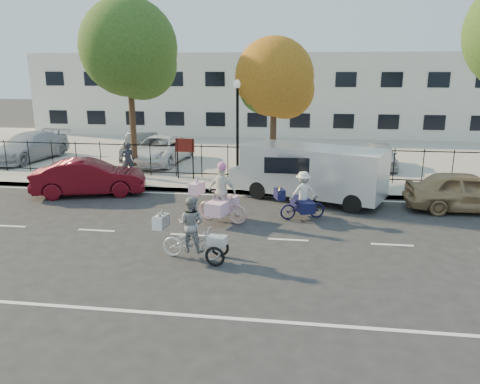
% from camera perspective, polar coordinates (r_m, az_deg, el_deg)
% --- Properties ---
extents(ground, '(120.00, 120.00, 0.00)m').
position_cam_1_polar(ground, '(14.43, -6.17, -5.24)').
color(ground, '#333334').
extents(road_markings, '(60.00, 9.52, 0.01)m').
position_cam_1_polar(road_markings, '(14.43, -6.17, -5.23)').
color(road_markings, silver).
rests_on(road_markings, ground).
extents(curb, '(60.00, 0.10, 0.15)m').
position_cam_1_polar(curb, '(19.12, -2.54, 0.11)').
color(curb, '#A8A399').
rests_on(curb, ground).
extents(sidewalk, '(60.00, 2.20, 0.15)m').
position_cam_1_polar(sidewalk, '(20.12, -2.00, 0.86)').
color(sidewalk, '#A8A399').
rests_on(sidewalk, ground).
extents(parking_lot, '(60.00, 15.60, 0.15)m').
position_cam_1_polar(parking_lot, '(28.74, 1.06, 5.11)').
color(parking_lot, '#A8A399').
rests_on(parking_lot, ground).
extents(iron_fence, '(58.00, 0.06, 1.50)m').
position_cam_1_polar(iron_fence, '(21.00, -1.50, 3.76)').
color(iron_fence, black).
rests_on(iron_fence, sidewalk).
extents(building, '(34.00, 10.00, 6.00)m').
position_cam_1_polar(building, '(38.33, 2.92, 11.94)').
color(building, silver).
rests_on(building, ground).
extents(lamppost, '(0.36, 0.36, 4.33)m').
position_cam_1_polar(lamppost, '(20.22, -0.31, 9.68)').
color(lamppost, black).
rests_on(lamppost, sidewalk).
extents(street_sign, '(0.85, 0.06, 1.80)m').
position_cam_1_polar(street_sign, '(20.90, -6.72, 5.06)').
color(street_sign, black).
rests_on(street_sign, sidewalk).
extents(zebra_trike, '(2.02, 0.91, 1.72)m').
position_cam_1_polar(zebra_trike, '(12.49, -5.92, -5.22)').
color(zebra_trike, silver).
rests_on(zebra_trike, ground).
extents(unicorn_bike, '(2.06, 1.49, 2.03)m').
position_cam_1_polar(unicorn_bike, '(15.32, -2.30, -1.01)').
color(unicorn_bike, '#D09EA1').
rests_on(unicorn_bike, ground).
extents(bull_bike, '(1.81, 1.28, 1.63)m').
position_cam_1_polar(bull_bike, '(15.83, 7.57, -0.98)').
color(bull_bike, black).
rests_on(bull_bike, ground).
extents(white_van, '(6.33, 3.82, 2.07)m').
position_cam_1_polar(white_van, '(18.03, 8.51, 2.54)').
color(white_van, silver).
rests_on(white_van, ground).
extents(red_sedan, '(4.60, 2.73, 1.43)m').
position_cam_1_polar(red_sedan, '(19.62, -17.88, 1.70)').
color(red_sedan, '#560913').
rests_on(red_sedan, ground).
extents(gold_sedan, '(4.21, 1.77, 1.42)m').
position_cam_1_polar(gold_sedan, '(18.37, 25.91, 0.03)').
color(gold_sedan, '#A18057').
rests_on(gold_sedan, ground).
extents(pedestrian, '(0.66, 0.53, 1.56)m').
position_cam_1_polar(pedestrian, '(21.77, -13.50, 3.84)').
color(pedestrian, black).
rests_on(pedestrian, sidewalk).
extents(lot_car_a, '(2.74, 5.28, 1.46)m').
position_cam_1_polar(lot_car_a, '(27.56, -24.33, 5.08)').
color(lot_car_a, '#B3B4BB').
rests_on(lot_car_a, parking_lot).
extents(lot_car_b, '(2.76, 5.22, 1.40)m').
position_cam_1_polar(lot_car_b, '(24.66, -9.76, 5.10)').
color(lot_car_b, white).
rests_on(lot_car_b, parking_lot).
extents(lot_car_c, '(2.14, 4.40, 1.39)m').
position_cam_1_polar(lot_car_c, '(25.89, -12.00, 5.44)').
color(lot_car_c, '#494C50').
rests_on(lot_car_c, parking_lot).
extents(lot_car_d, '(1.58, 3.66, 1.23)m').
position_cam_1_polar(lot_car_d, '(24.23, 16.72, 4.31)').
color(lot_car_d, '#B4B5BC').
rests_on(lot_car_d, parking_lot).
extents(tree_west, '(4.38, 4.38, 8.03)m').
position_cam_1_polar(tree_west, '(22.43, -13.02, 16.25)').
color(tree_west, '#442D1D').
rests_on(tree_west, ground).
extents(tree_mid, '(3.48, 3.44, 6.30)m').
position_cam_1_polar(tree_mid, '(20.94, 4.58, 13.35)').
color(tree_mid, '#442D1D').
rests_on(tree_mid, ground).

